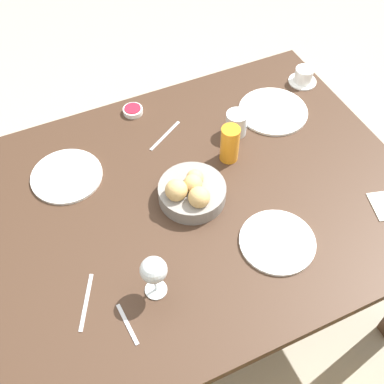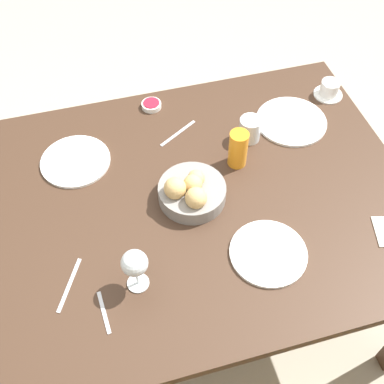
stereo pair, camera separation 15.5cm
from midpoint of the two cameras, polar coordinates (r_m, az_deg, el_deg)
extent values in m
plane|color=#A89E89|center=(2.18, 2.56, -12.02)|extent=(10.00, 10.00, 0.00)
cube|color=#3D281C|center=(1.60, 3.44, -1.11)|extent=(1.42, 1.10, 0.03)
cube|color=#3D281C|center=(2.37, 14.76, 6.53)|extent=(0.06, 0.06, 0.67)
cube|color=#3D281C|center=(2.16, -18.16, -0.25)|extent=(0.06, 0.06, 0.67)
cylinder|color=gray|center=(1.56, 2.85, -0.24)|extent=(0.22, 0.22, 0.05)
sphere|color=tan|center=(1.52, 3.07, 0.70)|extent=(0.06, 0.06, 0.06)
sphere|color=tan|center=(1.48, 3.48, -0.90)|extent=(0.07, 0.07, 0.07)
sphere|color=tan|center=(1.54, 3.25, 1.41)|extent=(0.06, 0.06, 0.06)
sphere|color=tan|center=(1.50, 0.93, 0.27)|extent=(0.07, 0.07, 0.07)
cylinder|color=white|center=(1.86, 14.06, 8.01)|extent=(0.26, 0.26, 0.01)
cylinder|color=white|center=(1.70, -11.13, 3.46)|extent=(0.24, 0.24, 0.01)
cylinder|color=white|center=(1.48, 12.03, -7.30)|extent=(0.23, 0.23, 0.01)
cylinder|color=orange|center=(1.64, 8.20, 4.92)|extent=(0.07, 0.07, 0.14)
cylinder|color=silver|center=(1.75, 9.44, 7.21)|extent=(0.08, 0.08, 0.09)
cylinder|color=silver|center=(1.41, -3.22, -10.95)|extent=(0.06, 0.06, 0.00)
cylinder|color=silver|center=(1.37, -3.29, -10.19)|extent=(0.01, 0.01, 0.07)
sphere|color=silver|center=(1.31, -3.45, -8.65)|extent=(0.08, 0.08, 0.08)
cylinder|color=white|center=(2.02, 17.98, 10.83)|extent=(0.11, 0.11, 0.01)
cylinder|color=white|center=(2.00, 18.21, 11.51)|extent=(0.07, 0.07, 0.06)
cylinder|color=white|center=(1.87, -2.43, 10.12)|extent=(0.08, 0.08, 0.02)
cylinder|color=#A3192D|center=(1.86, -2.45, 10.39)|extent=(0.06, 0.06, 0.00)
cube|color=#B7B7BC|center=(1.77, 0.86, 6.84)|extent=(0.15, 0.10, 0.00)
cube|color=#B7B7BC|center=(1.43, -11.32, -10.96)|extent=(0.09, 0.16, 0.00)
cube|color=#B7B7BC|center=(1.38, -7.16, -14.21)|extent=(0.02, 0.13, 0.00)
camera|label=1|loc=(0.08, -87.13, 3.66)|focal=45.00mm
camera|label=2|loc=(0.08, 92.87, -3.66)|focal=45.00mm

